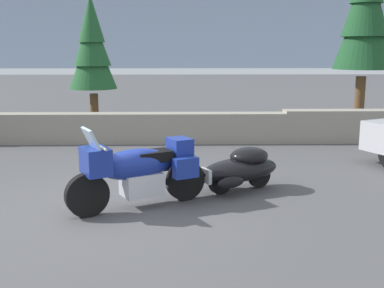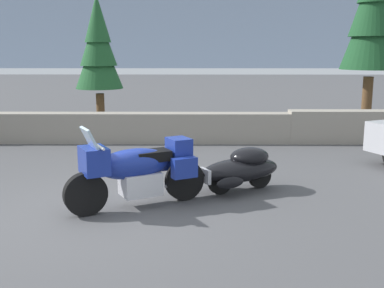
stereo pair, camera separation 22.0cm
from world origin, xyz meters
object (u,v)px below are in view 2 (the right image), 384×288
at_px(car_shaped_trailer, 241,168).
at_px(pine_tree_tall, 373,9).
at_px(pine_tree_secondary, 98,47).
at_px(touring_motorcycle, 137,169).

distance_m(car_shaped_trailer, pine_tree_tall, 8.20).
bearing_deg(car_shaped_trailer, pine_tree_secondary, 121.12).
xyz_separation_m(touring_motorcycle, pine_tree_secondary, (-1.92, 6.93, 1.89)).
xyz_separation_m(pine_tree_tall, pine_tree_secondary, (-7.98, -0.17, -1.06)).
xyz_separation_m(touring_motorcycle, pine_tree_tall, (6.06, 7.10, 2.96)).
relative_size(car_shaped_trailer, pine_tree_tall, 0.37).
bearing_deg(car_shaped_trailer, touring_motorcycle, -152.24).
relative_size(car_shaped_trailer, pine_tree_secondary, 0.53).
bearing_deg(pine_tree_secondary, pine_tree_tall, 1.22).
height_order(car_shaped_trailer, pine_tree_secondary, pine_tree_secondary).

